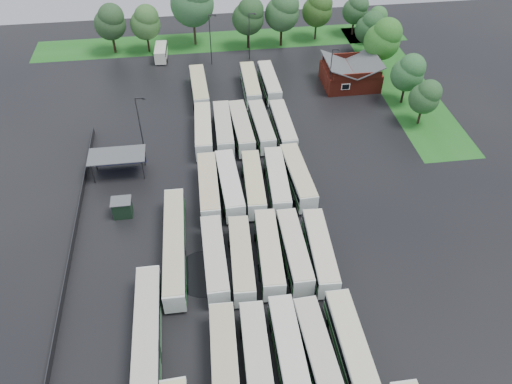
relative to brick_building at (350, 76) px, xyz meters
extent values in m
plane|color=black|center=(-24.00, -42.77, -1.87)|extent=(160.00, 160.00, 0.00)
cube|color=maroon|center=(0.00, 0.03, -0.17)|extent=(10.00, 8.00, 3.40)
cube|color=#4C4F51|center=(-2.50, 0.03, 2.43)|extent=(5.07, 8.60, 2.19)
cube|color=#4C4F51|center=(2.50, 0.03, 2.43)|extent=(5.07, 8.60, 2.19)
cube|color=maroon|center=(0.00, -3.97, 2.03)|extent=(9.00, 0.20, 1.20)
cube|color=silver|center=(-2.00, -4.02, 0.13)|extent=(1.60, 0.12, 1.20)
cylinder|color=#2D2D30|center=(-44.80, -22.77, -0.17)|extent=(0.16, 0.16, 3.40)
cylinder|color=#2D2D30|center=(-37.60, -22.77, -0.17)|extent=(0.16, 0.16, 3.40)
cylinder|color=#2D2D30|center=(-44.80, -19.57, -0.17)|extent=(0.16, 0.16, 3.40)
cylinder|color=#2D2D30|center=(-37.60, -19.57, -0.17)|extent=(0.16, 0.16, 3.40)
cube|color=#4C4F51|center=(-41.20, -21.17, 1.63)|extent=(8.20, 4.20, 0.15)
cube|color=navy|center=(-41.20, -19.27, -0.27)|extent=(7.60, 0.08, 2.60)
cube|color=black|center=(-40.20, -30.17, -0.62)|extent=(2.50, 2.00, 2.50)
cube|color=#4C4F51|center=(-40.20, -30.17, 0.69)|extent=(2.70, 2.20, 0.12)
cube|color=#1E641C|center=(-22.00, 22.03, -1.86)|extent=(80.00, 10.00, 0.01)
cube|color=#1E641C|center=(10.00, 0.03, -1.86)|extent=(10.00, 50.00, 0.01)
cube|color=#2D2D30|center=(-46.20, -34.77, -1.27)|extent=(0.10, 50.00, 1.20)
cube|color=silver|center=(-28.46, -55.09, 0.03)|extent=(3.00, 12.52, 2.85)
cube|color=black|center=(-28.46, -55.09, 0.60)|extent=(3.04, 12.02, 0.91)
cube|color=#17561D|center=(-28.46, -55.09, -0.60)|extent=(3.04, 12.27, 0.63)
cube|color=#C0B288|center=(-28.46, -55.09, 1.50)|extent=(2.88, 12.14, 0.12)
cylinder|color=black|center=(-28.46, -51.11, -1.40)|extent=(2.64, 1.00, 1.00)
cube|color=silver|center=(-25.22, -55.15, -0.02)|extent=(2.89, 12.23, 2.79)
cube|color=black|center=(-25.22, -55.15, 0.54)|extent=(2.93, 11.74, 0.89)
cube|color=#144E1A|center=(-25.22, -55.15, -0.63)|extent=(2.93, 11.99, 0.61)
cube|color=beige|center=(-25.22, -55.15, 1.43)|extent=(2.78, 11.86, 0.12)
cylinder|color=black|center=(-25.22, -51.26, -1.41)|extent=(2.58, 0.97, 0.97)
cube|color=silver|center=(-21.87, -54.92, 0.02)|extent=(2.63, 12.39, 2.84)
cube|color=black|center=(-21.87, -54.92, 0.58)|extent=(2.69, 11.90, 0.91)
cube|color=#06490A|center=(-21.87, -54.92, -0.61)|extent=(2.68, 12.15, 0.62)
cube|color=beige|center=(-21.87, -54.92, 1.49)|extent=(2.53, 12.02, 0.12)
cylinder|color=black|center=(-21.87, -50.96, -1.40)|extent=(2.63, 0.99, 0.99)
cube|color=silver|center=(-18.96, -55.39, -0.01)|extent=(3.02, 12.31, 2.80)
cube|color=black|center=(-18.96, -55.39, 0.55)|extent=(3.06, 11.82, 0.90)
cube|color=#0A5715|center=(-18.96, -55.39, -0.62)|extent=(3.06, 12.06, 0.62)
cube|color=beige|center=(-18.96, -55.39, 1.44)|extent=(2.90, 11.94, 0.12)
cylinder|color=black|center=(-18.96, -51.48, -1.41)|extent=(2.60, 0.98, 0.98)
cube|color=silver|center=(-15.48, -55.22, 0.05)|extent=(2.69, 12.62, 2.89)
cube|color=black|center=(-15.48, -55.22, 0.63)|extent=(2.75, 12.11, 0.92)
cube|color=#0B5013|center=(-15.48, -55.22, -0.58)|extent=(2.74, 12.37, 0.64)
cube|color=beige|center=(-15.48, -55.22, 1.55)|extent=(2.58, 12.24, 0.13)
cylinder|color=black|center=(-15.48, -51.19, -1.39)|extent=(2.68, 1.01, 1.01)
cube|color=silver|center=(-28.46, -41.39, -0.02)|extent=(2.68, 12.19, 2.79)
cube|color=black|center=(-28.46, -41.39, 0.54)|extent=(2.74, 11.71, 0.89)
cube|color=#105319|center=(-28.46, -41.39, -0.63)|extent=(2.73, 11.95, 0.61)
cube|color=beige|center=(-28.46, -41.39, 1.43)|extent=(2.58, 11.82, 0.12)
cylinder|color=black|center=(-28.46, -45.28, -1.41)|extent=(2.58, 0.97, 0.97)
cylinder|color=black|center=(-28.46, -37.50, -1.41)|extent=(2.58, 0.97, 0.97)
cube|color=silver|center=(-25.26, -41.83, -0.03)|extent=(3.01, 12.15, 2.76)
cube|color=black|center=(-25.26, -41.83, 0.52)|extent=(3.05, 11.67, 0.88)
cube|color=#085611|center=(-25.26, -41.83, -0.64)|extent=(3.05, 11.91, 0.61)
cube|color=#C6BA8C|center=(-25.26, -41.83, 1.40)|extent=(2.90, 11.79, 0.12)
cylinder|color=black|center=(-25.26, -45.69, -1.41)|extent=(2.56, 0.96, 0.96)
cylinder|color=black|center=(-25.26, -37.98, -1.41)|extent=(2.56, 0.96, 0.96)
cube|color=silver|center=(-21.82, -41.30, 0.02)|extent=(3.21, 12.50, 2.84)
cube|color=black|center=(-21.82, -41.30, 0.59)|extent=(3.25, 12.01, 0.91)
cube|color=#104F19|center=(-21.82, -41.30, -0.61)|extent=(3.25, 12.26, 0.62)
cube|color=beige|center=(-21.82, -41.30, 1.49)|extent=(3.09, 12.13, 0.12)
cylinder|color=black|center=(-21.82, -45.26, -1.40)|extent=(2.63, 0.99, 0.99)
cylinder|color=black|center=(-21.82, -37.33, -1.40)|extent=(2.63, 0.99, 0.99)
cube|color=silver|center=(-18.71, -41.28, -0.05)|extent=(2.51, 11.97, 2.74)
cube|color=black|center=(-18.71, -41.28, 0.50)|extent=(2.57, 11.49, 0.88)
cube|color=#0C5614|center=(-18.71, -41.28, -0.65)|extent=(2.56, 11.73, 0.60)
cube|color=beige|center=(-18.71, -41.28, 1.37)|extent=(2.41, 11.61, 0.12)
cylinder|color=black|center=(-18.71, -45.11, -1.42)|extent=(2.54, 0.96, 0.96)
cylinder|color=black|center=(-18.71, -37.45, -1.42)|extent=(2.54, 0.96, 0.96)
cube|color=silver|center=(-15.64, -41.90, -0.02)|extent=(3.13, 12.28, 2.79)
cube|color=black|center=(-15.64, -41.90, 0.54)|extent=(3.17, 11.80, 0.89)
cube|color=#14541D|center=(-15.64, -41.90, -0.63)|extent=(3.17, 12.04, 0.61)
cube|color=beige|center=(-15.64, -41.90, 1.43)|extent=(3.01, 11.91, 0.12)
cylinder|color=black|center=(-15.64, -45.80, -1.41)|extent=(2.59, 0.97, 0.97)
cylinder|color=black|center=(-15.64, -38.01, -1.41)|extent=(2.59, 0.97, 0.97)
cube|color=silver|center=(-28.34, -28.29, 0.03)|extent=(2.73, 12.52, 2.86)
cube|color=black|center=(-28.34, -28.29, 0.61)|extent=(2.79, 12.02, 0.92)
cube|color=#0F5418|center=(-28.34, -28.29, -0.60)|extent=(2.78, 12.27, 0.63)
cube|color=#CFBE8D|center=(-28.34, -28.29, 1.52)|extent=(2.62, 12.14, 0.12)
cylinder|color=black|center=(-28.34, -32.29, -1.40)|extent=(2.65, 1.00, 1.00)
cylinder|color=black|center=(-28.34, -24.30, -1.40)|extent=(2.65, 1.00, 1.00)
cube|color=silver|center=(-25.38, -28.08, 0.05)|extent=(3.14, 12.68, 2.88)
cube|color=black|center=(-25.38, -28.08, 0.63)|extent=(3.18, 12.18, 0.92)
cube|color=#124717|center=(-25.38, -28.08, -0.59)|extent=(3.18, 12.43, 0.63)
cube|color=silver|center=(-25.38, -28.08, 1.54)|extent=(3.02, 12.30, 0.13)
cylinder|color=black|center=(-25.38, -32.11, -1.39)|extent=(2.67, 1.01, 1.01)
cylinder|color=black|center=(-25.38, -24.05, -1.39)|extent=(2.67, 1.01, 1.01)
cube|color=silver|center=(-22.01, -28.26, -0.03)|extent=(3.00, 12.14, 2.76)
cube|color=black|center=(-22.01, -28.26, 0.52)|extent=(3.04, 11.66, 0.88)
cube|color=#12481A|center=(-22.01, -28.26, -0.64)|extent=(3.04, 11.90, 0.61)
cube|color=beige|center=(-22.01, -28.26, 1.40)|extent=(2.88, 11.78, 0.12)
cylinder|color=black|center=(-22.01, -32.12, -1.41)|extent=(2.56, 0.96, 0.96)
cylinder|color=black|center=(-22.01, -24.40, -1.41)|extent=(2.56, 0.96, 0.96)
cube|color=silver|center=(-18.62, -28.13, 0.01)|extent=(3.20, 12.46, 2.83)
cube|color=black|center=(-18.62, -28.13, 0.58)|extent=(3.24, 11.97, 0.91)
cube|color=#095415|center=(-18.62, -28.13, -0.61)|extent=(3.24, 12.21, 0.62)
cube|color=beige|center=(-18.62, -28.13, 1.48)|extent=(3.08, 12.08, 0.12)
cylinder|color=black|center=(-18.62, -32.08, -1.40)|extent=(2.62, 0.99, 0.99)
cylinder|color=black|center=(-18.62, -24.18, -1.40)|extent=(2.62, 0.99, 0.99)
cube|color=silver|center=(-15.52, -27.64, 0.02)|extent=(3.19, 12.48, 2.84)
cube|color=black|center=(-15.52, -27.64, 0.58)|extent=(3.23, 11.99, 0.91)
cube|color=#12481B|center=(-15.52, -27.64, -0.61)|extent=(3.23, 12.24, 0.62)
cube|color=beige|center=(-15.52, -27.64, 1.48)|extent=(3.07, 12.11, 0.12)
cylinder|color=black|center=(-15.52, -31.60, -1.40)|extent=(2.63, 0.99, 0.99)
cylinder|color=black|center=(-15.52, -23.68, -1.40)|extent=(2.63, 0.99, 0.99)
cube|color=silver|center=(-28.28, -14.19, 0.03)|extent=(3.03, 12.55, 2.86)
cube|color=black|center=(-28.28, -14.19, 0.60)|extent=(3.07, 12.06, 0.91)
cube|color=#0C5015|center=(-28.28, -14.19, -0.60)|extent=(3.07, 12.30, 0.63)
cube|color=beige|center=(-28.28, -14.19, 1.51)|extent=(2.91, 12.17, 0.12)
cylinder|color=black|center=(-28.28, -18.18, -1.40)|extent=(2.65, 1.00, 1.00)
cylinder|color=black|center=(-28.28, -10.20, -1.40)|extent=(2.65, 1.00, 1.00)
cube|color=silver|center=(-25.06, -14.14, 0.02)|extent=(2.78, 12.44, 2.84)
cube|color=black|center=(-25.06, -14.14, 0.59)|extent=(2.83, 11.95, 0.91)
cube|color=#04540E|center=(-25.06, -14.14, -0.60)|extent=(2.83, 12.19, 0.63)
cube|color=beige|center=(-25.06, -14.14, 1.49)|extent=(2.67, 12.07, 0.12)
cylinder|color=black|center=(-25.06, -18.11, -1.40)|extent=(2.64, 0.99, 0.99)
cylinder|color=black|center=(-25.06, -10.17, -1.40)|extent=(2.64, 0.99, 0.99)
cube|color=silver|center=(-22.16, -14.35, 0.03)|extent=(3.07, 12.56, 2.86)
cube|color=black|center=(-22.16, -14.35, 0.60)|extent=(3.11, 12.06, 0.91)
cube|color=#0F5116|center=(-22.16, -14.35, -0.60)|extent=(3.11, 12.31, 0.63)
cube|color=beige|center=(-22.16, -14.35, 1.51)|extent=(2.95, 12.18, 0.12)
cylinder|color=black|center=(-22.16, -18.34, -1.40)|extent=(2.65, 1.00, 1.00)
cylinder|color=black|center=(-22.16, -10.36, -1.40)|extent=(2.65, 1.00, 1.00)
cube|color=silver|center=(-18.87, -14.27, -0.04)|extent=(3.00, 12.08, 2.75)
cube|color=black|center=(-18.87, -14.27, 0.51)|extent=(3.04, 11.60, 0.88)
cube|color=#0D4816|center=(-18.87, -14.27, -0.65)|extent=(3.04, 11.84, 0.60)
cube|color=beige|center=(-18.87, -14.27, 1.38)|extent=(2.89, 11.72, 0.12)
cylinder|color=black|center=(-18.87, -18.11, -1.42)|extent=(2.55, 0.96, 0.96)
cylinder|color=black|center=(-18.87, -10.44, -1.42)|extent=(2.55, 0.96, 0.96)
cube|color=silver|center=(-15.44, -14.72, -0.03)|extent=(2.68, 12.09, 2.76)
cube|color=black|center=(-15.44, -14.72, 0.52)|extent=(2.73, 11.61, 0.88)
cube|color=#124616|center=(-15.44, -14.72, -0.64)|extent=(2.73, 11.85, 0.61)
cube|color=beige|center=(-15.44, -14.72, 1.40)|extent=(2.58, 11.73, 0.12)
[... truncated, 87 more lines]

